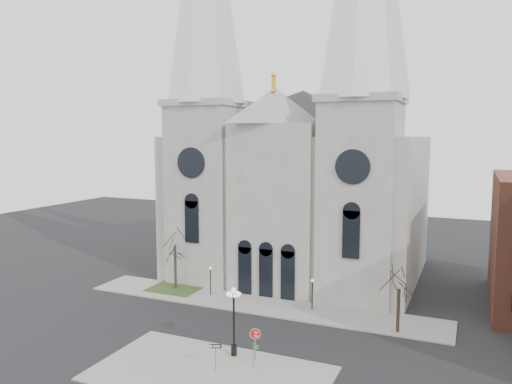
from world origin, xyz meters
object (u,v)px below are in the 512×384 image
at_px(globe_lamp, 234,313).
at_px(street_name_sign, 254,353).
at_px(stop_sign, 255,337).
at_px(one_way_sign, 216,352).

height_order(globe_lamp, street_name_sign, globe_lamp).
relative_size(stop_sign, street_name_sign, 1.32).
bearing_deg(globe_lamp, stop_sign, 0.94).
relative_size(stop_sign, globe_lamp, 0.45).
distance_m(one_way_sign, street_name_sign, 3.04).
xyz_separation_m(globe_lamp, one_way_sign, (-0.16, -2.89, -2.14)).
bearing_deg(globe_lamp, one_way_sign, -93.09).
distance_m(globe_lamp, one_way_sign, 3.60).
relative_size(stop_sign, one_way_sign, 1.20).
xyz_separation_m(stop_sign, one_way_sign, (-2.07, -2.92, -0.38)).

